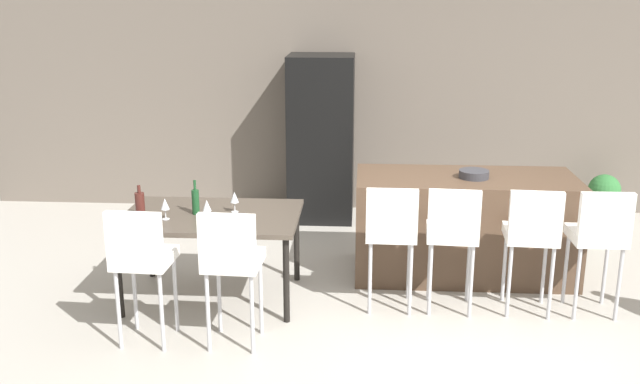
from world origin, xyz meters
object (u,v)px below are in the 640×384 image
at_px(bar_chair_middle, 452,229).
at_px(refrigerator, 321,138).
at_px(wine_bottle_middle, 196,201).
at_px(wine_glass_near, 165,205).
at_px(wine_glass_right, 207,206).
at_px(dining_table, 211,221).
at_px(wine_glass_left, 234,198).
at_px(dining_chair_near, 141,255).
at_px(bar_chair_left, 391,228).
at_px(dining_chair_far, 231,257).
at_px(bar_chair_right, 532,231).
at_px(wine_bottle_far, 140,204).
at_px(fruit_bowl, 474,174).
at_px(kitchen_island, 464,226).
at_px(potted_plant, 604,195).
at_px(bar_chair_far, 599,232).

height_order(bar_chair_middle, refrigerator, refrigerator).
relative_size(bar_chair_middle, wine_bottle_middle, 3.65).
bearing_deg(wine_glass_near, wine_glass_right, -2.59).
distance_m(dining_table, wine_glass_left, 0.27).
distance_m(dining_chair_near, refrigerator, 3.32).
height_order(wine_bottle_middle, wine_glass_right, wine_bottle_middle).
height_order(bar_chair_left, wine_glass_near, bar_chair_left).
relative_size(dining_chair_near, wine_glass_near, 6.03).
bearing_deg(dining_table, wine_glass_right, -87.63).
bearing_deg(dining_chair_far, wine_glass_near, 133.83).
relative_size(dining_chair_far, refrigerator, 0.57).
bearing_deg(bar_chair_right, dining_chair_far, -162.65).
distance_m(dining_chair_near, wine_bottle_far, 0.79).
xyz_separation_m(wine_glass_right, wine_glass_near, (-0.34, 0.02, 0.00)).
bearing_deg(dining_table, dining_chair_far, -69.11).
bearing_deg(wine_glass_right, wine_glass_left, 54.22).
xyz_separation_m(bar_chair_middle, wine_glass_left, (-1.77, 0.21, 0.17)).
bearing_deg(dining_chair_far, bar_chair_middle, 23.30).
relative_size(bar_chair_left, fruit_bowl, 3.99).
bearing_deg(bar_chair_right, kitchen_island, 116.73).
bearing_deg(refrigerator, potted_plant, -0.18).
height_order(bar_chair_far, wine_glass_left, bar_chair_far).
xyz_separation_m(dining_chair_near, wine_glass_left, (0.51, 0.92, 0.17)).
xyz_separation_m(wine_bottle_far, wine_glass_near, (0.22, -0.06, 0.02)).
distance_m(wine_bottle_middle, wine_glass_right, 0.22).
xyz_separation_m(bar_chair_far, wine_bottle_middle, (-3.21, 0.14, 0.15)).
bearing_deg(wine_glass_right, fruit_bowl, 20.00).
relative_size(wine_bottle_far, wine_glass_right, 1.51).
xyz_separation_m(wine_bottle_middle, wine_glass_near, (-0.21, -0.16, 0.02)).
bearing_deg(wine_glass_left, bar_chair_middle, -6.86).
height_order(refrigerator, potted_plant, refrigerator).
bearing_deg(dining_chair_far, wine_glass_left, 98.55).
height_order(dining_table, wine_glass_left, wine_glass_left).
relative_size(kitchen_island, dining_chair_near, 1.86).
relative_size(dining_chair_far, wine_glass_left, 6.03).
bearing_deg(refrigerator, wine_bottle_middle, -111.37).
bearing_deg(wine_bottle_middle, wine_bottle_far, -167.09).
distance_m(bar_chair_left, dining_table, 1.48).
distance_m(kitchen_island, bar_chair_left, 1.09).
xyz_separation_m(kitchen_island, dining_table, (-2.16, -0.67, 0.22)).
distance_m(wine_glass_right, wine_glass_near, 0.34).
bearing_deg(potted_plant, bar_chair_left, -135.37).
height_order(bar_chair_middle, fruit_bowl, bar_chair_middle).
distance_m(dining_chair_far, refrigerator, 3.16).
bearing_deg(wine_glass_left, wine_glass_near, -156.12).
xyz_separation_m(wine_glass_near, potted_plant, (4.25, 2.43, -0.55)).
height_order(bar_chair_right, wine_glass_right, bar_chair_right).
distance_m(bar_chair_right, dining_chair_far, 2.36).
xyz_separation_m(wine_glass_left, fruit_bowl, (2.03, 0.56, 0.09)).
bearing_deg(wine_bottle_far, refrigerator, 60.88).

